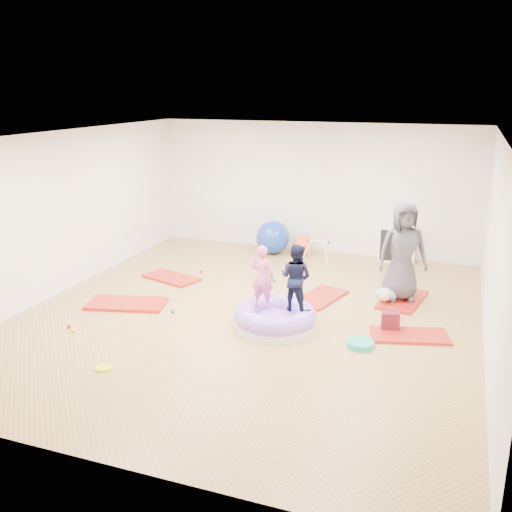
% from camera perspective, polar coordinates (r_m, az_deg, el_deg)
% --- Properties ---
extents(room, '(7.01, 8.01, 2.81)m').
position_cam_1_polar(room, '(8.73, -0.68, 2.62)').
color(room, tan).
rests_on(room, ground).
extents(gym_mat_front_left, '(1.41, 0.95, 0.05)m').
position_cam_1_polar(gym_mat_front_left, '(9.79, -12.81, -4.67)').
color(gym_mat_front_left, '#A32A13').
rests_on(gym_mat_front_left, ground).
extents(gym_mat_mid_left, '(1.20, 0.84, 0.05)m').
position_cam_1_polar(gym_mat_mid_left, '(10.95, -8.48, -2.16)').
color(gym_mat_mid_left, '#A32A13').
rests_on(gym_mat_mid_left, ground).
extents(gym_mat_center_back, '(0.82, 1.21, 0.05)m').
position_cam_1_polar(gym_mat_center_back, '(9.89, 6.46, -4.14)').
color(gym_mat_center_back, '#A32A13').
rests_on(gym_mat_center_back, ground).
extents(gym_mat_right, '(1.21, 0.82, 0.05)m').
position_cam_1_polar(gym_mat_right, '(8.68, 15.11, -7.69)').
color(gym_mat_right, '#A32A13').
rests_on(gym_mat_right, ground).
extents(gym_mat_rear_right, '(0.79, 1.27, 0.05)m').
position_cam_1_polar(gym_mat_rear_right, '(10.04, 14.43, -4.25)').
color(gym_mat_rear_right, '#A32A13').
rests_on(gym_mat_rear_right, ground).
extents(inflatable_cushion, '(1.25, 1.25, 0.39)m').
position_cam_1_polar(inflatable_cushion, '(8.65, 1.94, -6.23)').
color(inflatable_cushion, white).
rests_on(inflatable_cushion, ground).
extents(child_pink, '(0.35, 0.23, 0.96)m').
position_cam_1_polar(child_pink, '(8.46, 0.62, -1.75)').
color(child_pink, '#DF589A').
rests_on(child_pink, inflatable_cushion).
extents(child_navy, '(0.56, 0.48, 1.01)m').
position_cam_1_polar(child_navy, '(8.36, 4.01, -1.85)').
color(child_navy, black).
rests_on(child_navy, inflatable_cushion).
extents(adult_caregiver, '(0.95, 0.79, 1.67)m').
position_cam_1_polar(adult_caregiver, '(9.77, 14.46, 0.47)').
color(adult_caregiver, '#403F47').
rests_on(adult_caregiver, gym_mat_rear_right).
extents(infant, '(0.38, 0.38, 0.22)m').
position_cam_1_polar(infant, '(9.81, 12.86, -3.77)').
color(infant, '#8FB8EB').
rests_on(infant, gym_mat_rear_right).
extents(ball_pit_balls, '(3.20, 3.28, 0.07)m').
position_cam_1_polar(ball_pit_balls, '(9.63, -4.93, -4.62)').
color(ball_pit_balls, red).
rests_on(ball_pit_balls, ground).
extents(exercise_ball_blue, '(0.72, 0.72, 0.72)m').
position_cam_1_polar(exercise_ball_blue, '(12.40, 1.69, 1.87)').
color(exercise_ball_blue, '#163AAB').
rests_on(exercise_ball_blue, ground).
extents(exercise_ball_orange, '(0.43, 0.43, 0.43)m').
position_cam_1_polar(exercise_ball_orange, '(12.36, 4.69, 1.08)').
color(exercise_ball_orange, '#EF5629').
rests_on(exercise_ball_orange, ground).
extents(infant_play_gym, '(0.59, 0.56, 0.45)m').
position_cam_1_polar(infant_play_gym, '(11.89, 6.26, 0.86)').
color(infant_play_gym, white).
rests_on(infant_play_gym, ground).
extents(cube_shelf, '(0.75, 0.37, 0.75)m').
position_cam_1_polar(cube_shelf, '(12.18, 13.92, 1.18)').
color(cube_shelf, white).
rests_on(cube_shelf, ground).
extents(balance_disc, '(0.38, 0.38, 0.09)m').
position_cam_1_polar(balance_disc, '(8.21, 10.39, -8.65)').
color(balance_disc, teal).
rests_on(balance_disc, ground).
extents(backpack, '(0.29, 0.21, 0.30)m').
position_cam_1_polar(backpack, '(8.75, 13.28, -6.43)').
color(backpack, maroon).
rests_on(backpack, ground).
extents(yellow_toy, '(0.22, 0.22, 0.03)m').
position_cam_1_polar(yellow_toy, '(7.76, -14.96, -10.75)').
color(yellow_toy, '#EFFF00').
rests_on(yellow_toy, ground).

